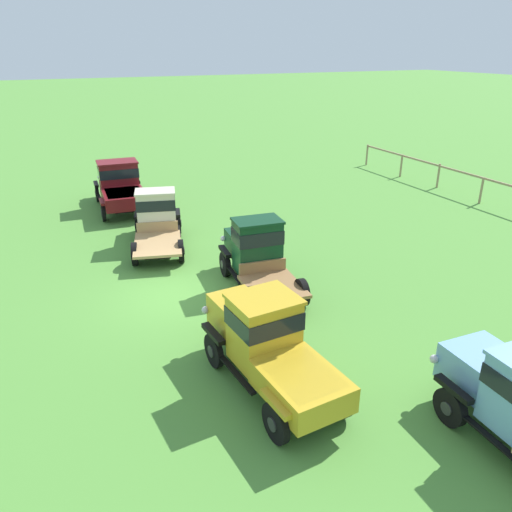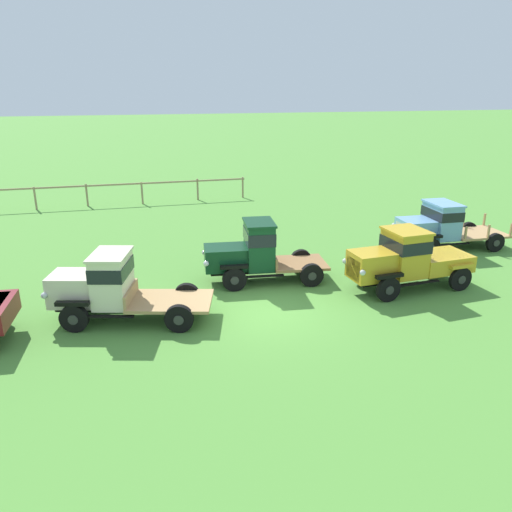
# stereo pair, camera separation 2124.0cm
# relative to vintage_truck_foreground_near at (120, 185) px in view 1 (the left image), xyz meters

# --- Properties ---
(ground_plane) EXTENTS (240.00, 240.00, 0.00)m
(ground_plane) POSITION_rel_vintage_truck_foreground_near_xyz_m (10.39, -0.22, -1.15)
(ground_plane) COLOR #518E38
(paddock_fence) EXTENTS (16.47, 0.43, 1.37)m
(paddock_fence) POSITION_rel_vintage_truck_foreground_near_xyz_m (5.48, 17.05, -0.17)
(paddock_fence) COLOR #997F60
(paddock_fence) RESTS_ON ground
(vintage_truck_foreground_near) EXTENTS (5.51, 2.57, 2.29)m
(vintage_truck_foreground_near) POSITION_rel_vintage_truck_foreground_near_xyz_m (0.00, 0.00, 0.00)
(vintage_truck_foreground_near) COLOR black
(vintage_truck_foreground_near) RESTS_ON ground
(vintage_truck_second_in_line) EXTENTS (5.26, 2.92, 2.21)m
(vintage_truck_second_in_line) POSITION_rel_vintage_truck_foreground_near_xyz_m (5.47, 0.46, -0.03)
(vintage_truck_second_in_line) COLOR black
(vintage_truck_second_in_line) RESTS_ON ground
(vintage_truck_midrow_center) EXTENTS (4.79, 2.27, 2.33)m
(vintage_truck_midrow_center) POSITION_rel_vintage_truck_foreground_near_xyz_m (10.63, 2.50, 0.01)
(vintage_truck_midrow_center) COLOR black
(vintage_truck_midrow_center) RESTS_ON ground
(vintage_truck_far_side) EXTENTS (4.81, 2.13, 2.25)m
(vintage_truck_far_side) POSITION_rel_vintage_truck_foreground_near_xyz_m (15.77, 0.42, -0.00)
(vintage_truck_far_side) COLOR black
(vintage_truck_far_side) RESTS_ON ground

